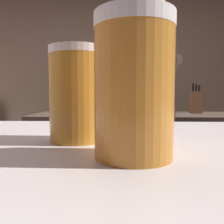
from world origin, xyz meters
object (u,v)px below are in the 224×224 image
at_px(mixing_bowl, 67,111).
at_px(pint_glass_near, 134,87).
at_px(chefs_knife, 178,114).
at_px(pint_glass_far, 77,95).
at_px(bartender, 150,106).
at_px(bottle_soy, 81,81).
at_px(bottle_vinegar, 132,81).
at_px(knife_block, 196,102).

distance_m(mixing_bowl, pint_glass_near, 1.99).
xyz_separation_m(chefs_knife, pint_glass_far, (-0.54, -1.76, 0.17)).
distance_m(pint_glass_near, pint_glass_far, 0.11).
bearing_deg(bartender, pint_glass_near, -179.40).
relative_size(mixing_bowl, bottle_soy, 0.75).
height_order(bartender, bottle_vinegar, bartender).
relative_size(chefs_knife, pint_glass_far, 1.89).
bearing_deg(bottle_soy, bartender, -64.48).
xyz_separation_m(bartender, knife_block, (0.47, 0.55, 0.01)).
bearing_deg(bottle_soy, pint_glass_far, -80.41).
distance_m(bartender, knife_block, 0.72).
xyz_separation_m(mixing_bowl, pint_glass_far, (0.43, -1.83, 0.15)).
bearing_deg(bottle_vinegar, knife_block, -60.32).
height_order(pint_glass_far, bottle_vinegar, bottle_vinegar).
height_order(mixing_bowl, bottle_vinegar, bottle_vinegar).
relative_size(bartender, knife_block, 6.49).
bearing_deg(pint_glass_far, mixing_bowl, 103.22).
distance_m(mixing_bowl, bottle_soy, 1.13).
bearing_deg(bottle_soy, knife_block, -39.87).
xyz_separation_m(bottle_vinegar, bottle_soy, (-0.68, 0.08, -0.00)).
xyz_separation_m(knife_block, pint_glass_far, (-0.73, -1.90, 0.07)).
relative_size(pint_glass_far, bottle_vinegar, 0.57).
bearing_deg(chefs_knife, mixing_bowl, 167.43).
distance_m(pint_glass_near, bottle_vinegar, 2.94).
xyz_separation_m(knife_block, chefs_knife, (-0.19, -0.14, -0.10)).
height_order(knife_block, mixing_bowl, knife_block).
bearing_deg(pint_glass_near, bartender, 82.79).
xyz_separation_m(pint_glass_near, bottle_vinegar, (0.12, 2.93, 0.17)).
height_order(knife_block, bottle_vinegar, bottle_vinegar).
distance_m(bartender, chefs_knife, 0.50).
xyz_separation_m(knife_block, bottle_soy, (-1.22, 1.02, 0.24)).
bearing_deg(knife_block, pint_glass_near, -108.30).
bearing_deg(knife_block, bartender, -131.01).
distance_m(knife_block, bottle_soy, 1.61).
xyz_separation_m(bartender, pint_glass_near, (-0.18, -1.44, 0.09)).
height_order(bartender, mixing_bowl, bartender).
bearing_deg(chefs_knife, knife_block, 28.02).
distance_m(knife_block, mixing_bowl, 1.17).
xyz_separation_m(mixing_bowl, chefs_knife, (0.97, -0.08, -0.02)).
bearing_deg(bartender, bottle_vinegar, 10.24).
bearing_deg(knife_block, bottle_vinegar, 119.68).
relative_size(bartender, pint_glass_far, 13.92).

